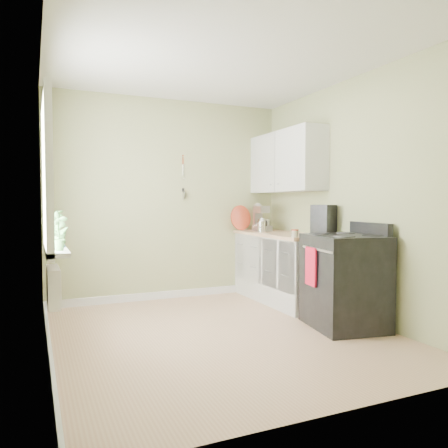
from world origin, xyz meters
name	(u,v)px	position (x,y,z in m)	size (l,w,h in m)	color
floor	(221,335)	(0.00, 0.00, -0.01)	(3.20, 3.60, 0.02)	tan
ceiling	(221,57)	(0.00, 0.00, 2.71)	(3.20, 3.60, 0.02)	white
wall_back	(168,200)	(0.00, 1.81, 1.35)	(3.20, 0.02, 2.70)	tan
wall_left	(44,197)	(-1.61, 0.00, 1.35)	(0.02, 3.60, 2.70)	tan
wall_right	(352,199)	(1.61, 0.00, 1.35)	(0.02, 3.60, 2.70)	tan
base_cabinets	(281,269)	(1.30, 1.00, 0.43)	(0.60, 1.60, 0.87)	white
countertop	(281,234)	(1.29, 1.00, 0.89)	(0.64, 1.60, 0.04)	tan
upper_cabinets	(286,162)	(1.43, 1.10, 1.85)	(0.35, 1.40, 0.80)	white
window	(46,175)	(-1.58, 0.30, 1.55)	(0.06, 1.14, 1.44)	white
window_sill	(56,249)	(-1.51, 0.30, 0.88)	(0.18, 1.14, 0.04)	white
radiator	(53,286)	(-1.54, 0.25, 0.55)	(0.12, 0.50, 0.35)	white
wall_utensils	(183,184)	(0.20, 1.78, 1.56)	(0.02, 0.14, 0.58)	tan
stove	(345,280)	(1.28, -0.30, 0.49)	(0.82, 0.90, 1.10)	black
stand_mixer	(261,219)	(1.24, 1.45, 1.08)	(0.23, 0.34, 0.39)	#B2B2B7
kettle	(262,225)	(1.13, 1.23, 1.00)	(0.19, 0.11, 0.19)	silver
coffee_maker	(323,221)	(1.44, 0.30, 1.09)	(0.28, 0.29, 0.37)	black
red_tray	(241,218)	(1.05, 1.72, 1.09)	(0.36, 0.36, 0.02)	#BE3C20
jar	(295,233)	(1.05, 0.30, 0.96)	(0.08, 0.08, 0.09)	#B3A88B
plant_a	(59,231)	(-1.50, -0.04, 1.06)	(0.17, 0.12, 0.33)	#437738
plant_b	(57,233)	(-1.50, 0.25, 1.04)	(0.15, 0.12, 0.27)	#437738
plant_c	(56,228)	(-1.50, 0.48, 1.07)	(0.19, 0.19, 0.34)	#437738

